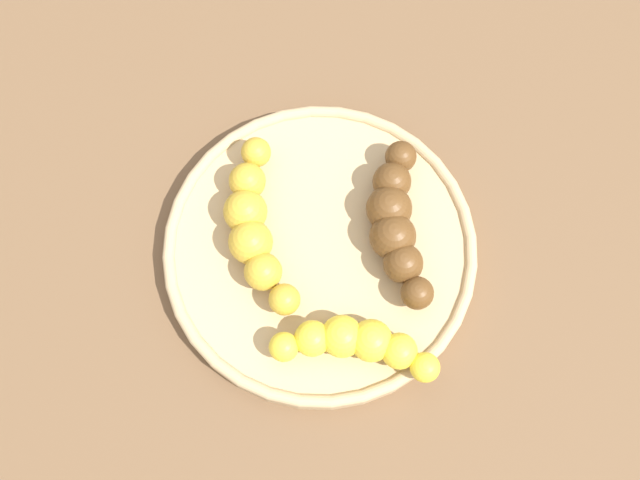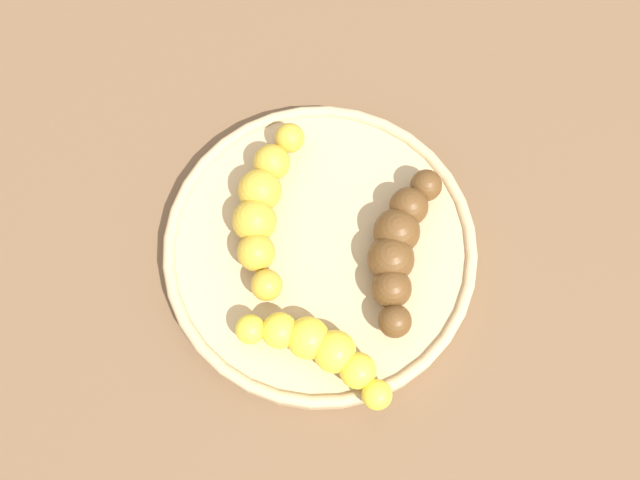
# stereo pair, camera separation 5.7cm
# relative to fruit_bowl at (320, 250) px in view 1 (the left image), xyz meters

# --- Properties ---
(ground_plane) EXTENTS (2.40, 2.40, 0.00)m
(ground_plane) POSITION_rel_fruit_bowl_xyz_m (0.00, 0.00, -0.01)
(ground_plane) COLOR brown
(fruit_bowl) EXTENTS (0.26, 0.26, 0.02)m
(fruit_bowl) POSITION_rel_fruit_bowl_xyz_m (0.00, 0.00, 0.00)
(fruit_bowl) COLOR tan
(fruit_bowl) RESTS_ON ground_plane
(banana_overripe) EXTENTS (0.09, 0.12, 0.04)m
(banana_overripe) POSITION_rel_fruit_bowl_xyz_m (0.04, 0.04, 0.03)
(banana_overripe) COLOR #593819
(banana_overripe) RESTS_ON fruit_bowl
(banana_spotted) EXTENTS (0.11, 0.12, 0.04)m
(banana_spotted) POSITION_rel_fruit_bowl_xyz_m (-0.05, -0.02, 0.02)
(banana_spotted) COLOR gold
(banana_spotted) RESTS_ON fruit_bowl
(banana_yellow) EXTENTS (0.12, 0.07, 0.03)m
(banana_yellow) POSITION_rel_fruit_bowl_xyz_m (0.06, -0.06, 0.02)
(banana_yellow) COLOR yellow
(banana_yellow) RESTS_ON fruit_bowl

